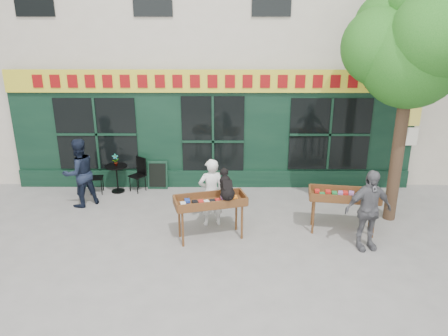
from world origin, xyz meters
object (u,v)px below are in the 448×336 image
at_px(book_cart_center, 210,204).
at_px(bistro_table, 117,173).
at_px(man_right, 368,210).
at_px(dog, 227,184).
at_px(book_cart_right, 344,198).
at_px(man_left, 79,173).
at_px(woman, 211,193).

relative_size(book_cart_center, bistro_table, 2.12).
distance_m(book_cart_center, man_right, 3.28).
distance_m(dog, book_cart_right, 2.68).
height_order(dog, book_cart_right, dog).
relative_size(book_cart_center, man_right, 0.93).
height_order(man_right, bistro_table, man_right).
bearing_deg(man_right, dog, 161.32).
relative_size(dog, man_left, 0.34).
relative_size(book_cart_center, man_left, 0.91).
height_order(woman, book_cart_right, woman).
relative_size(bistro_table, man_left, 0.43).
height_order(book_cart_center, man_right, man_right).
bearing_deg(bistro_table, woman, -36.59).
xyz_separation_m(book_cart_center, woman, (-0.00, 0.65, -0.02)).
distance_m(book_cart_center, dog, 0.59).
distance_m(book_cart_center, book_cart_right, 2.98).
relative_size(book_cart_center, woman, 1.00).
relative_size(man_right, bistro_table, 2.28).
relative_size(book_cart_right, man_left, 0.89).
xyz_separation_m(dog, woman, (-0.35, 0.70, -0.48)).
distance_m(book_cart_right, man_left, 6.47).
height_order(woman, man_left, man_left).
distance_m(woman, man_right, 3.43).
bearing_deg(book_cart_center, bistro_table, 120.13).
distance_m(book_cart_right, bistro_table, 6.08).
bearing_deg(man_right, man_left, 150.53).
xyz_separation_m(book_cart_center, book_cart_right, (2.96, 0.34, 0.00)).
xyz_separation_m(man_right, bistro_table, (-5.92, 3.04, -0.32)).
bearing_deg(man_right, book_cart_center, 161.21).
bearing_deg(bistro_table, book_cart_center, -44.60).
distance_m(woman, bistro_table, 3.33).
height_order(dog, bistro_table, dog).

